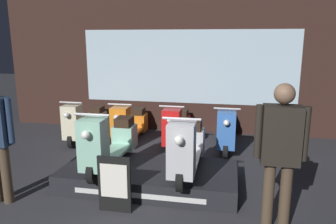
{
  "coord_description": "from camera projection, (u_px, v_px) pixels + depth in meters",
  "views": [
    {
      "loc": [
        1.03,
        -3.51,
        2.2
      ],
      "look_at": [
        -0.06,
        2.03,
        0.93
      ],
      "focal_mm": 35.0,
      "sensor_mm": 36.0,
      "label": 1
    }
  ],
  "objects": [
    {
      "name": "ground_plane",
      "position": [
        141.0,
        221.0,
        4.03
      ],
      "size": [
        30.0,
        30.0,
        0.0
      ],
      "primitive_type": "plane",
      "color": "#2D2D33"
    },
    {
      "name": "shop_wall_back",
      "position": [
        188.0,
        65.0,
        7.64
      ],
      "size": [
        9.09,
        0.09,
        3.2
      ],
      "color": "#331E19",
      "rests_on": "ground_plane"
    },
    {
      "name": "display_platform",
      "position": [
        149.0,
        177.0,
        4.98
      ],
      "size": [
        2.62,
        1.2,
        0.29
      ],
      "color": "black",
      "rests_on": "ground_plane"
    },
    {
      "name": "scooter_display_left",
      "position": [
        110.0,
        143.0,
        4.93
      ],
      "size": [
        0.48,
        1.75,
        0.96
      ],
      "color": "black",
      "rests_on": "display_platform"
    },
    {
      "name": "scooter_display_right",
      "position": [
        188.0,
        147.0,
        4.71
      ],
      "size": [
        0.48,
        1.75,
        0.96
      ],
      "color": "black",
      "rests_on": "display_platform"
    },
    {
      "name": "scooter_backrow_0",
      "position": [
        85.0,
        123.0,
        7.25
      ],
      "size": [
        0.48,
        1.75,
        0.96
      ],
      "color": "black",
      "rests_on": "ground_plane"
    },
    {
      "name": "scooter_backrow_1",
      "position": [
        130.0,
        125.0,
        7.06
      ],
      "size": [
        0.48,
        1.75,
        0.96
      ],
      "color": "black",
      "rests_on": "ground_plane"
    },
    {
      "name": "scooter_backrow_2",
      "position": [
        177.0,
        127.0,
        6.87
      ],
      "size": [
        0.48,
        1.75,
        0.96
      ],
      "color": "black",
      "rests_on": "ground_plane"
    },
    {
      "name": "scooter_backrow_3",
      "position": [
        227.0,
        130.0,
        6.67
      ],
      "size": [
        0.48,
        1.75,
        0.96
      ],
      "color": "black",
      "rests_on": "ground_plane"
    },
    {
      "name": "scooter_backrow_4",
      "position": [
        279.0,
        133.0,
        6.48
      ],
      "size": [
        0.48,
        1.75,
        0.96
      ],
      "color": "black",
      "rests_on": "ground_plane"
    },
    {
      "name": "person_right_browsing",
      "position": [
        280.0,
        147.0,
        3.62
      ],
      "size": [
        0.58,
        0.23,
        1.74
      ],
      "color": "#473828",
      "rests_on": "ground_plane"
    },
    {
      "name": "price_sign_board",
      "position": [
        114.0,
        184.0,
        4.18
      ],
      "size": [
        0.43,
        0.04,
        0.75
      ],
      "color": "black",
      "rests_on": "ground_plane"
    }
  ]
}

